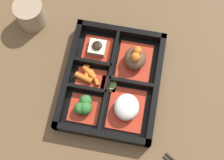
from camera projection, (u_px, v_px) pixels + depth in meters
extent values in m
plane|color=brown|center=(112.00, 83.00, 0.78)|extent=(3.00, 3.00, 0.00)
cube|color=black|center=(112.00, 83.00, 0.78)|extent=(0.28, 0.23, 0.01)
cube|color=black|center=(69.00, 73.00, 0.77)|extent=(0.28, 0.01, 0.04)
cube|color=black|center=(156.00, 88.00, 0.76)|extent=(0.28, 0.01, 0.04)
cube|color=black|center=(121.00, 32.00, 0.81)|extent=(0.01, 0.23, 0.04)
cube|color=black|center=(101.00, 135.00, 0.72)|extent=(0.01, 0.23, 0.04)
cube|color=black|center=(109.00, 80.00, 0.77)|extent=(0.26, 0.01, 0.04)
cube|color=black|center=(93.00, 64.00, 0.78)|extent=(0.01, 0.09, 0.04)
cube|color=black|center=(88.00, 90.00, 0.76)|extent=(0.01, 0.09, 0.04)
cube|color=black|center=(131.00, 84.00, 0.76)|extent=(0.01, 0.11, 0.04)
cube|color=#B22D19|center=(135.00, 62.00, 0.79)|extent=(0.11, 0.09, 0.01)
ellipsoid|color=brown|center=(135.00, 58.00, 0.77)|extent=(0.06, 0.05, 0.04)
sphere|color=#D1661E|center=(138.00, 51.00, 0.75)|extent=(0.02, 0.02, 0.02)
sphere|color=#D1661E|center=(136.00, 57.00, 0.74)|extent=(0.02, 0.02, 0.02)
cube|color=#B22D19|center=(126.00, 109.00, 0.75)|extent=(0.11, 0.09, 0.01)
ellipsoid|color=silver|center=(127.00, 107.00, 0.73)|extent=(0.06, 0.06, 0.04)
cube|color=#B22D19|center=(97.00, 49.00, 0.80)|extent=(0.07, 0.07, 0.01)
cube|color=beige|center=(97.00, 47.00, 0.79)|extent=(0.04, 0.04, 0.02)
ellipsoid|color=black|center=(97.00, 45.00, 0.78)|extent=(0.02, 0.03, 0.01)
cube|color=#B22D19|center=(91.00, 78.00, 0.78)|extent=(0.05, 0.07, 0.01)
cylinder|color=#D1661E|center=(87.00, 74.00, 0.77)|extent=(0.04, 0.02, 0.01)
cylinder|color=#D1661E|center=(90.00, 73.00, 0.77)|extent=(0.04, 0.04, 0.02)
cylinder|color=#D1661E|center=(95.00, 77.00, 0.77)|extent=(0.04, 0.03, 0.01)
cylinder|color=#D1661E|center=(84.00, 78.00, 0.77)|extent=(0.03, 0.05, 0.01)
cube|color=#B22D19|center=(84.00, 109.00, 0.75)|extent=(0.07, 0.07, 0.01)
sphere|color=#2D6B2D|center=(86.00, 101.00, 0.74)|extent=(0.03, 0.03, 0.03)
sphere|color=#2D6B2D|center=(80.00, 108.00, 0.73)|extent=(0.03, 0.03, 0.03)
sphere|color=#2D6B2D|center=(85.00, 108.00, 0.73)|extent=(0.03, 0.03, 0.03)
cube|color=#B22D19|center=(109.00, 84.00, 0.77)|extent=(0.04, 0.04, 0.01)
cylinder|color=#75A84C|center=(112.00, 83.00, 0.77)|extent=(0.02, 0.02, 0.01)
cylinder|color=#75A84C|center=(110.00, 82.00, 0.77)|extent=(0.02, 0.02, 0.01)
cylinder|color=#75A84C|center=(111.00, 85.00, 0.76)|extent=(0.03, 0.03, 0.01)
cylinder|color=gray|center=(30.00, 14.00, 0.81)|extent=(0.08, 0.08, 0.07)
cylinder|color=#597A38|center=(27.00, 7.00, 0.78)|extent=(0.06, 0.06, 0.01)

